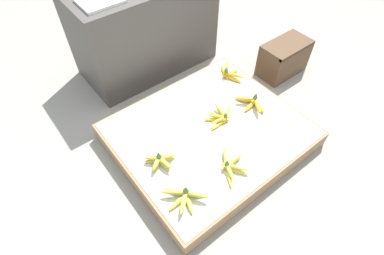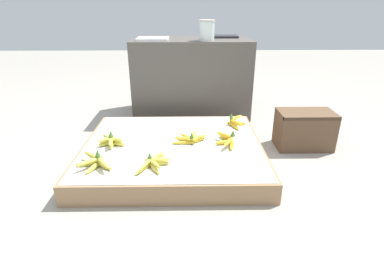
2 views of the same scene
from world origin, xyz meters
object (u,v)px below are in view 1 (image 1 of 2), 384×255
object	(u,v)px
banana_bunch_front_left	(185,196)
banana_bunch_back_right	(229,73)
foam_tray_white	(100,1)
banana_bunch_front_midleft	(230,165)
banana_bunch_middle_right	(251,103)
wooden_crate	(284,58)
banana_bunch_middle_left	(160,160)
banana_bunch_middle_midright	(221,117)

from	to	relation	value
banana_bunch_front_left	banana_bunch_back_right	world-z (taller)	banana_bunch_front_left
banana_bunch_back_right	foam_tray_white	size ratio (longest dim) A/B	0.90
banana_bunch_front_left	foam_tray_white	xyz separation A→B (m)	(0.23, 1.14, 0.54)
foam_tray_white	banana_bunch_front_midleft	bearing A→B (deg)	-85.37
banana_bunch_middle_right	banana_bunch_back_right	bearing A→B (deg)	73.92
wooden_crate	banana_bunch_middle_left	world-z (taller)	wooden_crate
banana_bunch_front_left	wooden_crate	bearing A→B (deg)	19.53
banana_bunch_middle_left	banana_bunch_middle_right	size ratio (longest dim) A/B	0.75
banana_bunch_back_right	foam_tray_white	xyz separation A→B (m)	(-0.64, 0.54, 0.54)
banana_bunch_front_midleft	banana_bunch_middle_left	bearing A→B (deg)	137.62
wooden_crate	banana_bunch_front_left	world-z (taller)	wooden_crate
banana_bunch_back_right	wooden_crate	bearing A→B (deg)	-13.60
banana_bunch_front_left	banana_bunch_middle_right	world-z (taller)	banana_bunch_middle_right
banana_bunch_back_right	banana_bunch_front_midleft	bearing A→B (deg)	-132.17
wooden_crate	banana_bunch_front_midleft	xyz separation A→B (m)	(-1.03, -0.49, 0.02)
banana_bunch_middle_midright	banana_bunch_back_right	xyz separation A→B (m)	(0.33, 0.29, 0.00)
wooden_crate	banana_bunch_middle_left	size ratio (longest dim) A/B	2.15
foam_tray_white	banana_bunch_front_left	bearing A→B (deg)	-101.27
wooden_crate	banana_bunch_front_left	size ratio (longest dim) A/B	1.73
banana_bunch_middle_left	foam_tray_white	size ratio (longest dim) A/B	0.69
banana_bunch_middle_left	banana_bunch_middle_midright	distance (m)	0.51
wooden_crate	foam_tray_white	xyz separation A→B (m)	(-1.12, 0.66, 0.56)
banana_bunch_middle_midright	foam_tray_white	bearing A→B (deg)	110.10
banana_bunch_back_right	foam_tray_white	world-z (taller)	foam_tray_white
banana_bunch_middle_midright	banana_bunch_middle_right	distance (m)	0.24
banana_bunch_middle_left	wooden_crate	bearing A→B (deg)	9.15
banana_bunch_middle_left	banana_bunch_back_right	world-z (taller)	banana_bunch_middle_left
banana_bunch_middle_left	banana_bunch_middle_right	distance (m)	0.75
banana_bunch_middle_left	banana_bunch_front_left	bearing A→B (deg)	-94.83
banana_bunch_front_left	banana_bunch_front_midleft	bearing A→B (deg)	-1.16
banana_bunch_middle_right	banana_bunch_back_right	xyz separation A→B (m)	(0.09, 0.33, -0.00)
banana_bunch_back_right	foam_tray_white	distance (m)	1.00
banana_bunch_front_midleft	banana_bunch_back_right	world-z (taller)	banana_bunch_back_right
banana_bunch_front_left	banana_bunch_back_right	bearing A→B (deg)	34.54
wooden_crate	foam_tray_white	size ratio (longest dim) A/B	1.49
banana_bunch_front_midleft	foam_tray_white	size ratio (longest dim) A/B	0.91
wooden_crate	banana_bunch_front_left	distance (m)	1.44
wooden_crate	banana_bunch_middle_left	xyz separation A→B (m)	(-1.33, -0.21, 0.02)
banana_bunch_front_midleft	banana_bunch_middle_left	world-z (taller)	banana_bunch_middle_left
banana_bunch_middle_right	foam_tray_white	size ratio (longest dim) A/B	0.92
banana_bunch_middle_left	banana_bunch_middle_midright	size ratio (longest dim) A/B	0.76
banana_bunch_middle_midright	banana_bunch_back_right	size ratio (longest dim) A/B	1.00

